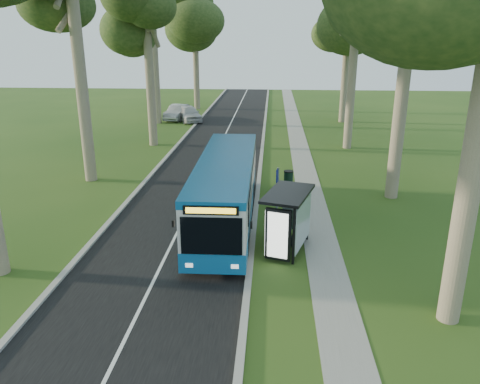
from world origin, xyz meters
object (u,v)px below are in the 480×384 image
object	(u,v)px
bus	(226,190)
bus_stop_sign	(277,189)
bus_shelter	(291,213)
litter_bin	(288,179)
car_silver	(178,112)
car_white	(189,113)

from	to	relation	value
bus	bus_stop_sign	size ratio (longest dim) A/B	4.28
bus_shelter	litter_bin	distance (m)	9.06
bus_shelter	car_silver	size ratio (longest dim) A/B	0.69
litter_bin	car_silver	world-z (taller)	car_silver
bus	bus_stop_sign	xyz separation A→B (m)	(2.44, 0.02, 0.09)
bus	bus_shelter	world-z (taller)	bus
bus	bus_shelter	bearing A→B (deg)	-47.96
bus_shelter	litter_bin	xyz separation A→B (m)	(0.18, 8.97, -1.28)
bus_shelter	car_silver	bearing A→B (deg)	125.70
litter_bin	bus	bearing A→B (deg)	-118.99
bus_stop_sign	bus	bearing A→B (deg)	-165.30
bus_shelter	car_white	size ratio (longest dim) A/B	0.69
litter_bin	bus_stop_sign	bearing A→B (deg)	-97.28
bus_stop_sign	car_white	size ratio (longest dim) A/B	0.58
bus	bus_shelter	size ratio (longest dim) A/B	3.60
bus_stop_sign	litter_bin	bearing A→B (deg)	97.07
bus_shelter	car_silver	world-z (taller)	bus_shelter
litter_bin	car_white	xyz separation A→B (m)	(-9.79, 21.90, 0.31)
bus_shelter	litter_bin	world-z (taller)	bus_shelter
car_white	car_silver	xyz separation A→B (m)	(-1.35, 0.89, -0.04)
bus	car_white	bearing A→B (deg)	102.88
litter_bin	car_white	size ratio (longest dim) A/B	0.21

